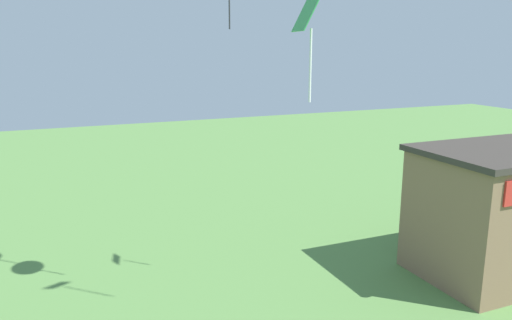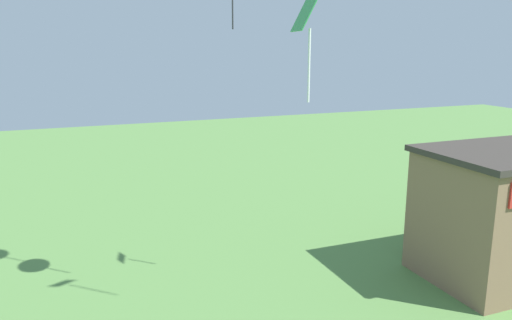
{
  "view_description": "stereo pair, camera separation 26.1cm",
  "coord_description": "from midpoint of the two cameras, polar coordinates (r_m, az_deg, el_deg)",
  "views": [
    {
      "loc": [
        -4.66,
        -1.6,
        9.33
      ],
      "look_at": [
        0.0,
        9.41,
        6.58
      ],
      "focal_mm": 35.0,
      "sensor_mm": 36.0,
      "label": 1
    },
    {
      "loc": [
        -4.42,
        -1.7,
        9.33
      ],
      "look_at": [
        0.0,
        9.41,
        6.58
      ],
      "focal_mm": 35.0,
      "sensor_mm": 36.0,
      "label": 2
    }
  ],
  "objects": [
    {
      "name": "kite_green_diamond",
      "position": [
        10.63,
        5.65,
        16.61
      ],
      "size": [
        0.78,
        1.04,
        2.62
      ],
      "color": "green"
    },
    {
      "name": "seaside_building",
      "position": [
        23.02,
        26.36,
        -5.22
      ],
      "size": [
        7.33,
        4.88,
        5.33
      ],
      "color": "#84664C",
      "rests_on": "ground_plane"
    }
  ]
}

